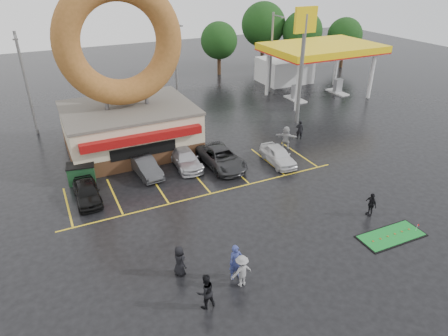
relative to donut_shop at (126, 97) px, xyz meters
name	(u,v)px	position (x,y,z in m)	size (l,w,h in m)	color
ground	(234,220)	(3.00, -12.97, -4.46)	(120.00, 120.00, 0.00)	black
donut_shop	(126,97)	(0.00, 0.00, 0.00)	(10.20, 8.70, 13.50)	#472B19
gas_station	(305,59)	(23.00, 7.97, -0.77)	(12.30, 13.65, 5.90)	silver
shell_sign	(303,45)	(16.00, -0.97, 2.91)	(2.20, 0.36, 10.60)	slate
streetlight_left	(26,82)	(-7.00, 6.95, 0.32)	(0.40, 2.21, 9.00)	slate
streetlight_mid	(176,64)	(7.00, 7.95, 0.32)	(0.40, 2.21, 9.00)	slate
streetlight_right	(272,51)	(19.00, 8.95, 0.32)	(0.40, 2.21, 9.00)	slate
tree_far_a	(302,31)	(29.00, 17.03, 0.72)	(5.60, 5.60, 8.00)	#332114
tree_far_b	(345,35)	(35.00, 15.03, 0.07)	(4.90, 4.90, 7.00)	#332114
tree_far_c	(263,25)	(25.00, 21.03, 1.37)	(6.30, 6.30, 9.00)	#332114
tree_far_d	(219,41)	(17.00, 19.03, 0.07)	(4.90, 4.90, 7.00)	#332114
car_black	(87,192)	(-4.68, -6.84, -3.80)	(1.56, 3.89, 1.32)	black
car_dgrey	(145,167)	(-0.24, -4.98, -3.81)	(1.40, 4.00, 1.32)	#303133
car_silver	(185,159)	(2.90, -4.97, -3.83)	(1.79, 4.40, 1.28)	#B3B2B8
car_grey	(221,158)	(5.37, -6.20, -3.75)	(2.38, 5.16, 1.43)	#2D2E30
car_white	(278,155)	(9.59, -7.61, -3.79)	(1.60, 3.97, 1.35)	silver
person_blue	(236,262)	(0.82, -17.47, -3.50)	(0.71, 0.46, 1.94)	navy
person_blackjkt	(206,291)	(-1.26, -18.55, -3.56)	(0.88, 0.68, 1.80)	black
person_hoodie	(242,271)	(0.84, -18.06, -3.59)	(1.13, 0.65, 1.75)	gray
person_bystander	(179,261)	(-1.59, -16.02, -3.62)	(0.82, 0.53, 1.68)	black
person_cameraman	(371,204)	(10.88, -16.15, -3.70)	(0.90, 0.37, 1.54)	black
person_walker_near	(286,138)	(11.64, -5.57, -3.48)	(1.82, 0.58, 1.97)	#9D9D9F
person_walker_far	(300,130)	(13.85, -4.41, -3.60)	(0.63, 0.42, 1.74)	black
dumpster	(82,174)	(-4.62, -4.07, -3.81)	(1.80, 1.20, 1.30)	#1B4625
putting_green	(391,236)	(10.44, -18.39, -4.43)	(4.03, 1.81, 0.50)	black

